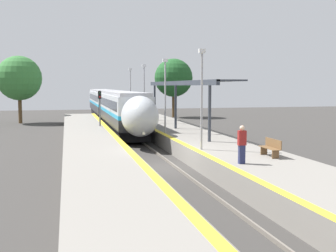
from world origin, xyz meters
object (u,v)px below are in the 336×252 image
Objects in this scene: platform_bench at (271,147)px; train at (112,105)px; person_waiting at (242,144)px; lamppost_far at (144,90)px; railway_signal at (100,109)px; lamppost_mid at (165,91)px; lamppost_near at (202,93)px; lamppost_farthest at (130,89)px.

train is at bearing 99.25° from platform_bench.
lamppost_far reaches higher than person_waiting.
train reaches higher than platform_bench.
railway_signal reaches higher than train.
railway_signal is at bearing 124.37° from lamppost_mid.
train is 7.56× the size of lamppost_mid.
railway_signal is (-2.27, -11.50, 0.22)m from train.
lamppost_far is (0.00, 17.63, 0.00)m from lamppost_near.
lamppost_near and lamppost_far have the same top height.
lamppost_mid is (0.00, 8.82, 0.00)m from lamppost_near.
lamppost_farthest is at bearing 90.86° from person_waiting.
railway_signal reaches higher than person_waiting.
lamppost_near is (-0.46, 4.50, 2.26)m from person_waiting.
platform_bench is at bearing -84.76° from lamppost_farthest.
lamppost_far reaches higher than platform_bench.
lamppost_mid is (-2.70, 11.84, 2.70)m from platform_bench.
lamppost_far is at bearing 91.20° from person_waiting.
lamppost_farthest is (0.00, 17.63, 0.00)m from lamppost_mid.
lamppost_far is (0.00, 8.82, 0.00)m from lamppost_mid.
lamppost_far is (-0.46, 22.14, 2.26)m from person_waiting.
lamppost_far is 8.82m from lamppost_farthest.
lamppost_near reaches higher than train.
lamppost_far reaches higher than railway_signal.
lamppost_farthest is at bearing 68.46° from railway_signal.
lamppost_far is (-2.70, 20.66, 2.70)m from platform_bench.
lamppost_mid is (4.41, -6.45, 1.67)m from railway_signal.
person_waiting is 5.06m from lamppost_near.
lamppost_far is at bearing -76.77° from train.
lamppost_far is at bearing -90.00° from lamppost_farthest.
lamppost_near is 8.82m from lamppost_mid.
platform_bench is (4.85, -29.79, -0.81)m from train.
railway_signal is at bearing -151.83° from lamppost_far.
railway_signal is at bearing 106.12° from lamppost_near.
lamppost_near is 1.00× the size of lamppost_mid.
lamppost_near is at bearing -85.41° from train.
train is 2.88m from lamppost_farthest.
lamppost_mid is at bearing 90.00° from lamppost_near.
person_waiting is at bearing -146.50° from platform_bench.
person_waiting is 22.26m from lamppost_far.
lamppost_farthest is (0.00, 8.82, 0.00)m from lamppost_far.
lamppost_farthest is (0.00, 26.45, 0.00)m from lamppost_near.
person_waiting is 0.43× the size of railway_signal.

